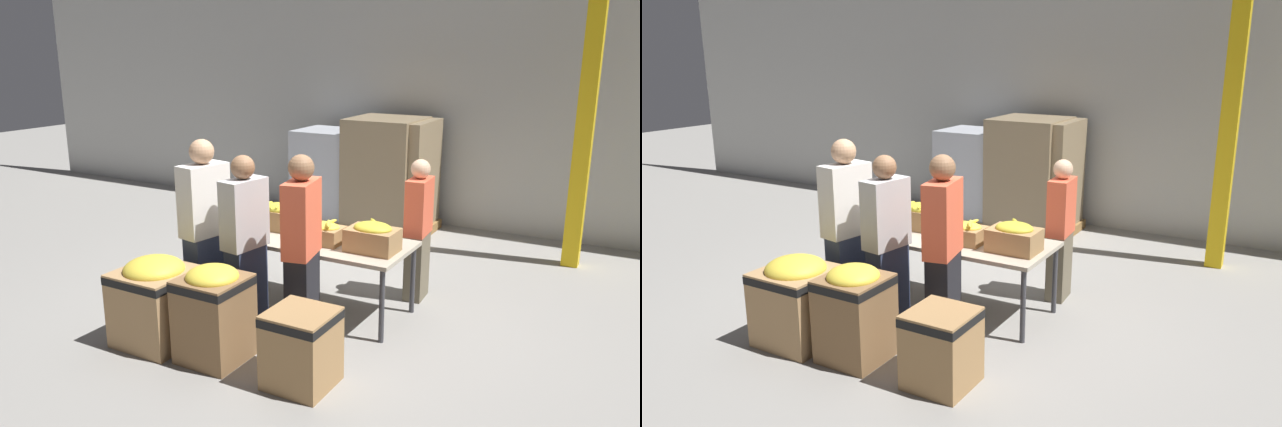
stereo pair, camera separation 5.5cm
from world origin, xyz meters
The scene contains 18 objects.
ground_plane centered at (0.00, 0.00, 0.00)m, with size 30.00×30.00×0.00m, color gray.
wall_back centered at (0.00, 3.70, 2.00)m, with size 16.00×0.08×4.00m.
sorting_table centered at (0.00, 0.00, 0.70)m, with size 2.32×0.88×0.75m.
banana_box_0 centered at (-0.91, 0.09, 0.91)m, with size 0.46×0.32×0.32m.
banana_box_1 centered at (-0.31, 0.11, 0.90)m, with size 0.39×0.29×0.29m.
banana_box_2 centered at (0.32, -0.07, 0.86)m, with size 0.41×0.30×0.24m.
banana_box_3 centered at (0.85, -0.07, 0.89)m, with size 0.47×0.36×0.28m.
volunteer_0 centered at (-0.19, -0.67, 0.83)m, with size 0.29×0.48×1.67m.
volunteer_1 centered at (-0.65, -0.68, 0.89)m, with size 0.32×0.51×1.78m.
volunteer_2 centered at (0.99, 0.77, 0.75)m, with size 0.23×0.42×1.51m.
volunteer_3 centered at (0.43, -0.67, 0.86)m, with size 0.32×0.50×1.73m.
donation_bin_0 centered at (-0.69, -1.37, 0.43)m, with size 0.64×0.64×0.82m.
donation_bin_1 centered at (-0.02, -1.37, 0.45)m, with size 0.53×0.53×0.85m.
donation_bin_2 centered at (0.84, -1.37, 0.34)m, with size 0.51×0.51×0.63m.
support_pillar centered at (2.29, 2.68, 2.00)m, with size 0.19×0.19×4.00m.
pallet_stack_0 centered at (-1.28, 2.94, 0.70)m, with size 0.93×0.93×1.42m.
pallet_stack_1 centered at (-0.32, 2.91, 0.81)m, with size 1.07×1.07×1.65m.
pallet_stack_2 centered at (-0.14, 2.97, 0.80)m, with size 1.02×1.02×1.63m.
Camera 2 is at (3.22, -5.17, 2.64)m, focal length 35.00 mm.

